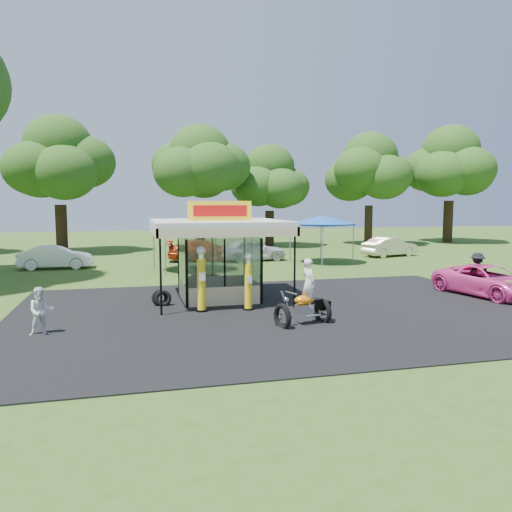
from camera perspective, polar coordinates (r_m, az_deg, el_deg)
The scene contains 22 objects.
ground at distance 17.15m, azimuth 5.28°, elevation -7.78°, with size 120.00×120.00×0.00m, color #33551A.
asphalt_apron at distance 18.99m, azimuth 3.26°, elevation -6.33°, with size 20.00×14.00×0.04m, color black.
gas_station_kiosk at distance 21.12m, azimuth -4.36°, elevation -0.23°, with size 5.40×5.40×4.18m.
gas_pump_left at distance 18.81m, azimuth -6.26°, elevation -2.83°, with size 0.47×0.47×2.50m.
gas_pump_right at distance 18.99m, azimuth -0.88°, elevation -3.10°, with size 0.42×0.42×2.23m.
motorcycle at distance 16.93m, azimuth 5.80°, elevation -4.82°, with size 2.06×1.38×2.34m.
spare_tires at distance 20.25m, azimuth -10.75°, elevation -4.75°, with size 0.79×0.47×0.68m.
kiosk_car at distance 23.45m, azimuth -5.26°, elevation -2.82°, with size 1.13×2.82×0.96m, color yellow.
pink_sedan at distance 24.20m, azimuth 25.00°, elevation -2.60°, with size 2.28×4.93×1.37m, color #FF45A6.
spectator_west at distance 16.94m, azimuth -23.38°, elevation -5.81°, with size 0.74×0.58×1.52m, color white.
spectator_east_a at distance 25.07m, azimuth 23.95°, elevation -1.73°, with size 1.19×0.68×1.84m, color black.
bg_car_a at distance 33.53m, azimuth -21.93°, elevation -0.13°, with size 1.53×4.39×1.45m, color white.
bg_car_b at distance 35.18m, azimuth -5.88°, elevation 0.61°, with size 2.12×5.21×1.51m, color #B02F0D.
bg_car_c at distance 35.25m, azimuth -0.43°, elevation 0.74°, with size 1.91×4.74×1.62m, color silver.
bg_car_e at distance 39.63m, azimuth 15.05°, elevation 1.02°, with size 1.56×4.48×1.47m, color beige.
tent_west at distance 30.49m, azimuth -8.29°, elevation 3.83°, with size 4.63×4.63×3.23m.
tent_east at distance 34.29m, azimuth 7.53°, elevation 4.11°, with size 4.65×4.65×3.25m.
oak_far_b at distance 44.18m, azimuth -21.59°, elevation 9.41°, with size 9.16×9.16×10.92m.
oak_far_c at distance 42.85m, azimuth -6.42°, elevation 9.39°, with size 8.81×8.81×10.38m.
oak_far_d at distance 47.16m, azimuth 1.57°, elevation 8.34°, with size 7.83×7.83×9.32m.
oak_far_e at distance 50.28m, azimuth 12.85°, elevation 9.05°, with size 8.96×8.96×10.67m.
oak_far_f at distance 55.76m, azimuth 21.30°, elevation 9.24°, with size 9.76×9.76×11.76m.
Camera 1 is at (-5.60, -15.68, 4.11)m, focal length 35.00 mm.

